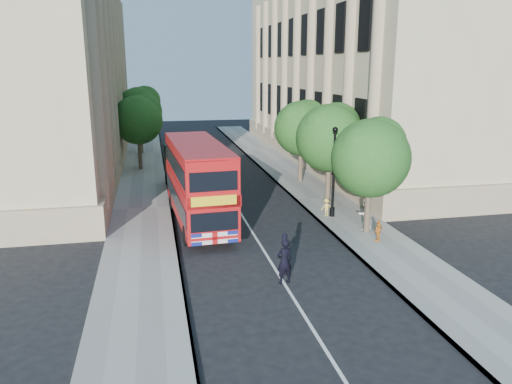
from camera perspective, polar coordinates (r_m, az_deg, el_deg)
ground at (r=22.39m, az=1.88°, el=-8.26°), size 120.00×120.00×0.00m
pavement_right at (r=33.04m, az=7.48°, el=-0.77°), size 3.50×80.00×0.12m
pavement_left at (r=31.27m, az=-12.86°, el=-1.89°), size 3.50×80.00×0.12m
building_right at (r=47.90m, az=11.57°, el=14.53°), size 12.00×38.00×18.00m
building_left at (r=44.95m, az=-23.92°, el=13.66°), size 12.00×38.00×18.00m
tree_right_near at (r=25.87m, az=13.04°, el=4.28°), size 4.00×4.00×6.08m
tree_right_mid at (r=31.32m, az=8.48°, el=6.55°), size 4.20×4.20×6.37m
tree_right_far at (r=36.98m, az=5.25°, el=7.62°), size 4.00×4.00×6.15m
tree_left_far at (r=42.32m, az=-13.29°, el=8.32°), size 4.00×4.00×6.30m
tree_left_back at (r=50.27m, az=-13.14°, el=9.52°), size 4.20×4.20×6.65m
lamp_post at (r=28.57m, az=8.84°, el=1.85°), size 0.32×0.32×5.16m
double_decker_bus at (r=27.50m, az=-6.64°, el=1.31°), size 3.09×9.72×4.43m
box_van at (r=35.28m, az=-8.20°, el=2.51°), size 2.61×5.40×2.99m
police_constable at (r=20.25m, az=3.26°, el=-7.92°), size 0.77×0.59×1.88m
woman_pedestrian at (r=26.98m, az=12.32°, el=-2.45°), size 0.95×0.82×1.69m
child_a at (r=25.36m, az=13.82°, el=-4.33°), size 0.68×0.58×1.10m
child_b at (r=29.03m, az=8.04°, el=-1.74°), size 0.70×0.45×1.03m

